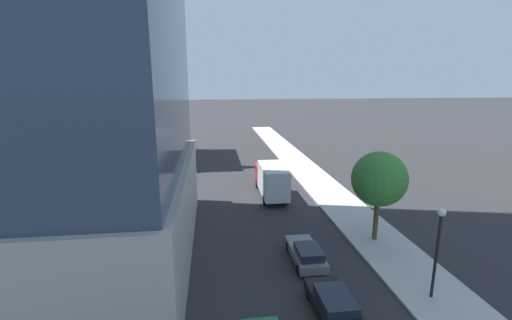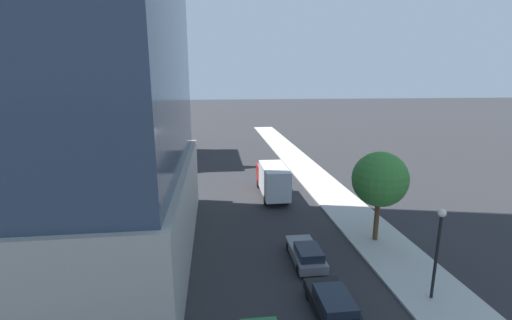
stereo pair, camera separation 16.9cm
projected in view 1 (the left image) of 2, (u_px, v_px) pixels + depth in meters
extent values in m
cube|color=#B2AFA8|center=(367.00, 229.00, 27.73)|extent=(4.42, 120.00, 0.15)
cube|color=#9E9B93|center=(26.00, 217.00, 22.55)|extent=(21.10, 20.82, 6.05)
cube|color=gray|center=(101.00, 81.00, 50.16)|extent=(13.30, 13.61, 22.77)
cube|color=#1E9E70|center=(93.00, 8.00, 47.90)|extent=(14.10, 14.43, 3.00)
cube|color=gold|center=(119.00, 47.00, 45.70)|extent=(0.90, 0.90, 31.62)
cylinder|color=black|center=(436.00, 257.00, 18.48)|extent=(0.16, 0.16, 4.73)
sphere|color=silver|center=(442.00, 212.00, 17.90)|extent=(0.44, 0.44, 0.44)
cylinder|color=brown|center=(376.00, 219.00, 25.52)|extent=(0.36, 0.36, 3.16)
sphere|color=#387F33|center=(379.00, 179.00, 24.82)|extent=(3.96, 3.96, 3.96)
cube|color=slate|center=(305.00, 253.00, 22.86)|extent=(1.79, 4.47, 0.56)
cube|color=#19212D|center=(309.00, 252.00, 21.97)|extent=(1.50, 2.11, 0.52)
cylinder|color=black|center=(288.00, 247.00, 24.28)|extent=(0.22, 0.66, 0.66)
cylinder|color=black|center=(310.00, 245.00, 24.48)|extent=(0.22, 0.66, 0.66)
cylinder|color=black|center=(299.00, 270.00, 21.35)|extent=(0.22, 0.66, 0.66)
cylinder|color=black|center=(324.00, 268.00, 21.54)|extent=(0.22, 0.66, 0.66)
cube|color=black|center=(335.00, 308.00, 17.43)|extent=(1.93, 4.79, 0.58)
cube|color=#19212D|center=(336.00, 300.00, 17.26)|extent=(1.62, 2.44, 0.46)
cylinder|color=black|center=(309.00, 294.00, 18.95)|extent=(0.22, 0.64, 0.64)
cylinder|color=black|center=(339.00, 292.00, 19.16)|extent=(0.22, 0.64, 0.64)
cube|color=#B21E1E|center=(267.00, 174.00, 38.34)|extent=(2.35, 2.23, 1.96)
cube|color=silver|center=(273.00, 180.00, 34.33)|extent=(2.35, 5.57, 2.84)
cylinder|color=black|center=(257.00, 183.00, 38.46)|extent=(0.30, 0.94, 0.94)
cylinder|color=black|center=(276.00, 183.00, 38.72)|extent=(0.30, 0.94, 0.94)
cylinder|color=black|center=(265.00, 200.00, 33.21)|extent=(0.30, 0.94, 0.94)
cylinder|color=black|center=(286.00, 199.00, 33.46)|extent=(0.30, 0.94, 0.94)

